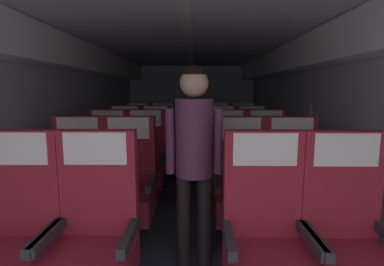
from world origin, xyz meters
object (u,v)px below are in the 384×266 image
(seat_c_left_aisle, at_px, (145,163))
(seat_d_left_aisle, at_px, (156,148))
(seat_a_right_aisle, at_px, (348,244))
(seat_d_right_window, at_px, (221,148))
(seat_b_left_window, at_px, (77,188))
(seat_b_right_aisle, at_px, (293,189))
(seat_d_right_aisle, at_px, (252,148))
(seat_c_left_window, at_px, (107,163))
(seat_a_right_window, at_px, (266,243))
(seat_c_right_aisle, at_px, (267,163))
(seat_e_left_window, at_px, (138,138))
(seat_b_right_window, at_px, (240,189))
(seat_e_left_aisle, at_px, (163,138))
(flight_attendant, at_px, (194,147))
(seat_d_left_window, at_px, (125,148))
(seat_e_right_aisle, at_px, (243,138))
(seat_c_right_window, at_px, (228,163))
(seat_b_left_aisle, at_px, (128,188))
(seat_a_left_aisle, at_px, (94,241))
(seat_e_right_window, at_px, (217,138))
(seat_a_left_window, at_px, (14,241))

(seat_c_left_aisle, xyz_separation_m, seat_d_left_aisle, (0.01, 0.98, 0.00))
(seat_a_right_aisle, distance_m, seat_d_right_window, 2.99)
(seat_b_left_window, height_order, seat_b_right_aisle, same)
(seat_d_right_aisle, bearing_deg, seat_c_left_window, -153.32)
(seat_a_right_window, distance_m, seat_c_left_aisle, 2.22)
(seat_d_right_aisle, bearing_deg, seat_d_left_aisle, 179.92)
(seat_c_right_aisle, relative_size, seat_e_left_window, 1.00)
(seat_b_right_window, bearing_deg, seat_e_left_aisle, 109.37)
(seat_a_right_window, distance_m, flight_attendant, 0.83)
(seat_d_left_window, bearing_deg, seat_c_right_aisle, -25.62)
(seat_c_left_window, relative_size, seat_d_right_aisle, 1.00)
(seat_e_left_aisle, height_order, seat_e_right_aisle, same)
(seat_c_right_window, relative_size, seat_e_left_aisle, 1.00)
(seat_b_right_aisle, height_order, seat_c_right_aisle, same)
(seat_a_right_aisle, relative_size, seat_b_left_aisle, 1.00)
(seat_a_right_aisle, relative_size, seat_e_left_aisle, 1.00)
(seat_e_right_aisle, distance_m, flight_attendant, 3.54)
(seat_c_right_window, height_order, seat_d_left_aisle, same)
(seat_b_left_window, bearing_deg, seat_c_left_aisle, 63.80)
(seat_c_right_window, xyz_separation_m, flight_attendant, (-0.42, -1.43, 0.48))
(seat_d_left_aisle, bearing_deg, seat_d_right_aisle, -0.08)
(seat_d_left_window, bearing_deg, seat_a_right_aisle, -55.53)
(seat_b_right_window, distance_m, seat_c_left_aisle, 1.42)
(seat_b_right_window, height_order, seat_d_right_window, same)
(seat_d_left_window, bearing_deg, seat_a_left_aisle, -80.31)
(seat_b_left_aisle, relative_size, seat_c_left_aisle, 1.00)
(seat_e_right_window, bearing_deg, seat_d_left_window, -147.18)
(seat_c_right_aisle, distance_m, flight_attendant, 1.76)
(seat_e_right_window, bearing_deg, seat_c_left_window, -127.74)
(seat_c_right_window, bearing_deg, seat_d_right_aisle, 63.84)
(seat_a_right_aisle, height_order, seat_e_left_window, same)
(seat_a_left_aisle, height_order, seat_d_left_aisle, same)
(seat_a_left_aisle, distance_m, seat_c_right_aisle, 2.46)
(seat_b_right_aisle, bearing_deg, seat_b_left_aisle, 179.50)
(seat_e_left_window, bearing_deg, seat_b_right_window, -62.64)
(seat_b_left_window, relative_size, seat_e_right_window, 1.00)
(seat_a_right_window, bearing_deg, seat_b_right_window, 90.30)
(seat_c_right_window, bearing_deg, seat_a_left_window, -127.55)
(seat_a_left_aisle, relative_size, seat_d_left_window, 1.00)
(seat_a_left_window, relative_size, seat_b_left_window, 1.00)
(seat_a_left_aisle, height_order, seat_e_right_window, same)
(seat_a_right_window, relative_size, seat_e_left_aisle, 1.00)
(seat_b_right_aisle, xyz_separation_m, seat_c_left_window, (-1.99, 0.96, 0.00))
(seat_e_right_window, bearing_deg, seat_e_left_aisle, 179.52)
(seat_d_left_aisle, bearing_deg, seat_c_right_window, -43.78)
(seat_c_left_aisle, xyz_separation_m, seat_e_right_window, (1.05, 1.94, 0.00))
(seat_b_right_aisle, distance_m, seat_e_left_window, 3.53)
(seat_c_left_window, xyz_separation_m, seat_c_right_window, (1.50, 0.02, 0.00))
(seat_c_right_aisle, bearing_deg, seat_e_left_aisle, 127.60)
(seat_e_left_aisle, bearing_deg, seat_b_right_aisle, -62.78)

